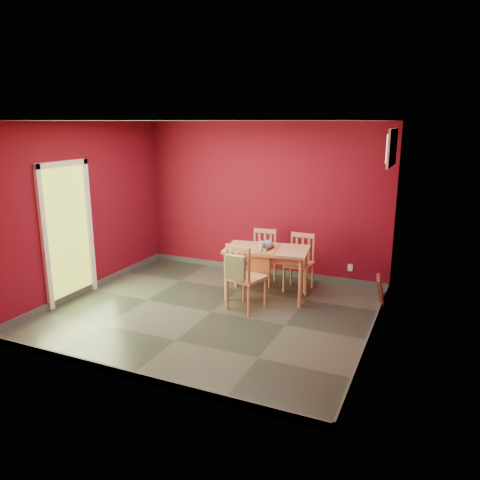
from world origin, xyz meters
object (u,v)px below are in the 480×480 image
at_px(chair_far_right, 300,262).
at_px(cat, 266,243).
at_px(chair_near, 244,276).
at_px(tote_bag, 235,267).
at_px(chair_far_left, 263,256).
at_px(picture_frame, 380,291).
at_px(dining_table, 267,254).

height_order(chair_far_right, cat, cat).
height_order(chair_near, cat, chair_near).
height_order(tote_bag, cat, cat).
distance_m(chair_far_right, tote_bag, 1.49).
relative_size(chair_near, tote_bag, 2.45).
height_order(chair_far_left, tote_bag, tote_bag).
height_order(chair_far_left, picture_frame, chair_far_left).
relative_size(cat, picture_frame, 0.88).
relative_size(chair_far_right, tote_bag, 2.26).
relative_size(chair_near, cat, 2.58).
relative_size(chair_near, picture_frame, 2.28).
bearing_deg(chair_near, dining_table, 79.82).
distance_m(cat, picture_frame, 1.86).
bearing_deg(cat, tote_bag, -117.06).
xyz_separation_m(dining_table, chair_far_right, (0.37, 0.53, -0.22)).
bearing_deg(tote_bag, chair_far_left, 96.08).
bearing_deg(picture_frame, cat, -164.41).
height_order(dining_table, chair_near, chair_near).
distance_m(dining_table, chair_far_right, 0.69).
distance_m(chair_far_right, chair_near, 1.25).
bearing_deg(dining_table, chair_near, -100.18).
height_order(chair_far_left, chair_near, chair_near).
xyz_separation_m(chair_near, picture_frame, (1.79, 1.02, -0.30)).
xyz_separation_m(chair_far_left, cat, (0.32, -0.68, 0.42)).
bearing_deg(cat, dining_table, 87.22).
bearing_deg(chair_far_left, chair_far_right, -7.35).
bearing_deg(chair_far_left, cat, -64.87).
bearing_deg(chair_far_right, chair_near, -112.91).
distance_m(chair_near, cat, 0.69).
bearing_deg(cat, chair_near, -117.91).
bearing_deg(dining_table, picture_frame, 13.59).
distance_m(chair_far_left, chair_near, 1.25).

